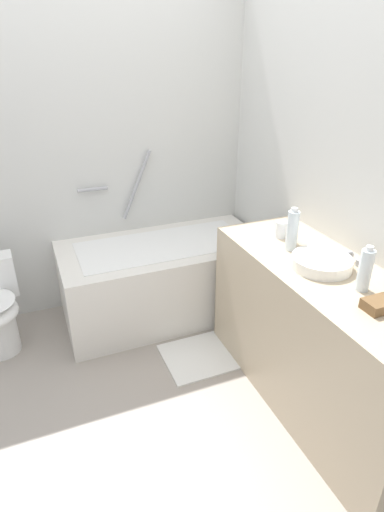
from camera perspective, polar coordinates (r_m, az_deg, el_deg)
name	(u,v)px	position (r m, az deg, el deg)	size (l,w,h in m)	color
ground_plane	(124,397)	(2.74, -9.23, -18.47)	(3.71, 3.71, 0.00)	#9E9389
wall_back_tiled	(71,157)	(3.27, -16.20, 12.87)	(3.11, 0.10, 2.42)	silver
wall_right_mirror	(339,181)	(2.70, 19.38, 9.67)	(0.10, 2.79, 2.42)	silver
bathtub	(164,276)	(3.30, -3.80, -2.77)	(1.55, 0.77, 1.23)	silver
vanity_counter	(320,339)	(2.54, 17.03, -10.77)	(0.57, 1.59, 0.87)	tan
sink_basin	(322,262)	(2.34, 17.23, -0.83)	(0.32, 0.32, 0.06)	white
sink_faucet	(350,257)	(2.46, 20.69, -0.11)	(0.11, 0.15, 0.06)	#ACACB1
water_bottle_1	(292,230)	(2.47, 13.51, 3.43)	(0.07, 0.07, 0.26)	silver
water_bottle_2	(365,270)	(2.16, 22.52, -1.75)	(0.06, 0.06, 0.23)	silver
drinking_glass_0	(281,230)	(2.65, 12.07, 3.54)	(0.07, 0.07, 0.10)	white
drinking_glass_1	(292,237)	(2.58, 13.49, 2.49)	(0.06, 0.06, 0.08)	white
amenity_basket	(379,305)	(2.07, 24.12, -6.09)	(0.14, 0.10, 0.05)	brown
bath_mat	(203,355)	(3.00, 1.55, -13.35)	(0.54, 0.44, 0.01)	white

